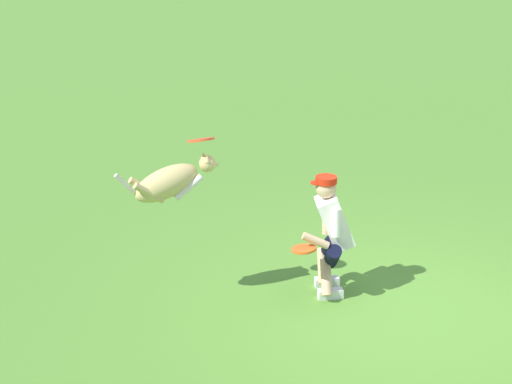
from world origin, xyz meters
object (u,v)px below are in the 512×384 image
Objects in this scene: frisbee_held at (304,249)px; person at (331,231)px; frisbee_flying at (201,140)px; dog at (170,182)px.

person is at bearing -147.78° from frisbee_held.
frisbee_flying is (1.30, -0.18, 0.99)m from person.
frisbee_flying reaches higher than frisbee_held.
person is 4.70× the size of frisbee_flying.
frisbee_held is at bearing 158.45° from frisbee_flying.
dog is at bearing 15.40° from frisbee_flying.
person is 1.73m from dog.
dog reaches higher than person.
frisbee_flying reaches higher than dog.
person is 1.21× the size of dog.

